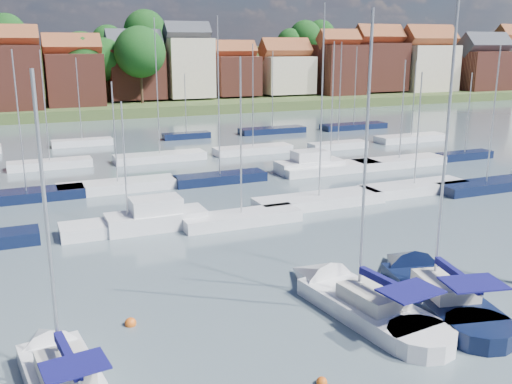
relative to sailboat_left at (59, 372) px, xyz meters
name	(u,v)px	position (x,y,z in m)	size (l,w,h in m)	color
ground	(161,168)	(13.29, 37.20, -0.37)	(260.00, 260.00, 0.00)	#3F4D55
sailboat_left	(59,372)	(0.00, 0.00, 0.00)	(3.67, 9.68, 12.94)	white
sailboat_centre	(347,298)	(13.93, 1.38, -0.01)	(4.45, 11.69, 15.50)	white
sailboat_navy	(425,286)	(18.51, 1.02, -0.01)	(5.54, 12.08, 16.19)	black
buoy_c	(322,384)	(9.28, -4.28, -0.37)	(0.43, 0.43, 0.43)	#D85914
buoy_d	(474,349)	(16.63, -4.50, -0.37)	(0.43, 0.43, 0.43)	#D85914
buoy_e	(406,267)	(19.76, 4.23, -0.37)	(0.44, 0.44, 0.44)	#D85914
buoy_g	(131,325)	(3.43, 3.42, -0.37)	(0.55, 0.55, 0.55)	#D85914
buoy_h	(414,293)	(17.93, 1.15, -0.37)	(0.44, 0.44, 0.44)	beige
marina_field	(192,171)	(15.20, 32.35, 0.07)	(79.62, 41.41, 15.93)	white
far_shore_town	(79,77)	(15.52, 129.87, 4.24)	(212.46, 90.00, 22.27)	#455329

